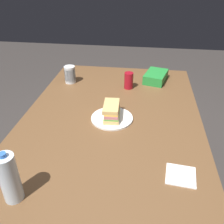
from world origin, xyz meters
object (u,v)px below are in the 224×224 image
at_px(water_bottle_tall, 9,178).
at_px(plastic_cup_stack, 70,74).
at_px(dining_table, 110,134).
at_px(soda_can_red, 129,81).
at_px(sandwich, 112,111).
at_px(chip_bag, 156,77).
at_px(paper_plate, 112,118).

distance_m(water_bottle_tall, plastic_cup_stack, 1.12).
bearing_deg(dining_table, plastic_cup_stack, 36.20).
xyz_separation_m(soda_can_red, water_bottle_tall, (-1.07, 0.37, 0.05)).
xyz_separation_m(sandwich, chip_bag, (0.60, -0.27, -0.02)).
bearing_deg(dining_table, sandwich, -4.82).
bearing_deg(soda_can_red, plastic_cup_stack, 84.64).
bearing_deg(paper_plate, water_bottle_tall, 153.80).
relative_size(soda_can_red, chip_bag, 0.53).
distance_m(sandwich, chip_bag, 0.66).
bearing_deg(paper_plate, chip_bag, -23.87).
height_order(paper_plate, water_bottle_tall, water_bottle_tall).
relative_size(paper_plate, chip_bag, 1.10).
height_order(dining_table, plastic_cup_stack, plastic_cup_stack).
height_order(paper_plate, sandwich, sandwich).
bearing_deg(chip_bag, plastic_cup_stack, 114.93).
bearing_deg(sandwich, dining_table, 175.18).
distance_m(dining_table, water_bottle_tall, 0.68).
relative_size(paper_plate, soda_can_red, 2.07).
height_order(chip_bag, plastic_cup_stack, plastic_cup_stack).
distance_m(dining_table, sandwich, 0.14).
xyz_separation_m(dining_table, paper_plate, (0.05, -0.01, 0.08)).
height_order(dining_table, paper_plate, paper_plate).
height_order(water_bottle_tall, plastic_cup_stack, water_bottle_tall).
xyz_separation_m(soda_can_red, chip_bag, (0.16, -0.20, -0.03)).
height_order(chip_bag, water_bottle_tall, water_bottle_tall).
bearing_deg(plastic_cup_stack, sandwich, -140.73).
height_order(paper_plate, plastic_cup_stack, plastic_cup_stack).
bearing_deg(water_bottle_tall, sandwich, -25.92).
bearing_deg(water_bottle_tall, soda_can_red, -19.26).
height_order(dining_table, sandwich, sandwich).
xyz_separation_m(chip_bag, plastic_cup_stack, (-0.12, 0.66, 0.03)).
height_order(soda_can_red, chip_bag, soda_can_red).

